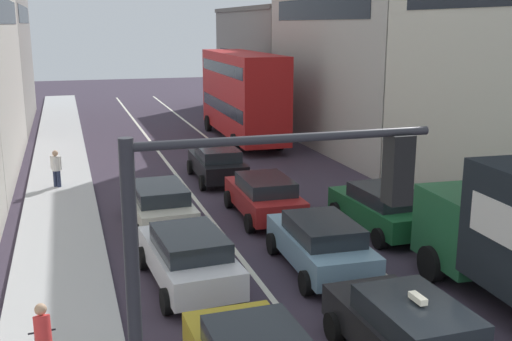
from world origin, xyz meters
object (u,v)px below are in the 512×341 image
at_px(hatchback_centre_lane_third, 264,196).
at_px(sedan_right_lane_behind_truck, 383,208).
at_px(sedan_left_lane_third, 159,204).
at_px(coupe_centre_lane_fourth, 217,163).
at_px(taxi_centre_lane_front, 411,333).
at_px(bus_mid_queue_primary, 242,92).
at_px(wagon_left_lane_second, 189,256).
at_px(sedan_centre_lane_second, 321,243).
at_px(pedestrian_near_kerb, 56,167).
at_px(traffic_light_pole, 244,277).

height_order(hatchback_centre_lane_third, sedan_right_lane_behind_truck, same).
height_order(sedan_left_lane_third, coupe_centre_lane_fourth, same).
distance_m(taxi_centre_lane_front, bus_mid_queue_primary, 24.87).
xyz_separation_m(hatchback_centre_lane_third, bus_mid_queue_primary, (3.33, 14.35, 2.03)).
bearing_deg(bus_mid_queue_primary, wagon_left_lane_second, 161.36).
relative_size(sedan_centre_lane_second, pedestrian_near_kerb, 2.63).
height_order(coupe_centre_lane_fourth, sedan_right_lane_behind_truck, same).
bearing_deg(sedan_left_lane_third, pedestrian_near_kerb, 27.04).
xyz_separation_m(wagon_left_lane_second, sedan_right_lane_behind_truck, (6.89, 2.38, 0.00)).
height_order(sedan_centre_lane_second, pedestrian_near_kerb, pedestrian_near_kerb).
distance_m(sedan_centre_lane_second, coupe_centre_lane_fourth, 10.56).
bearing_deg(hatchback_centre_lane_third, sedan_centre_lane_second, -178.68).
bearing_deg(traffic_light_pole, hatchback_centre_lane_third, 70.99).
bearing_deg(sedan_left_lane_third, bus_mid_queue_primary, -27.82).
bearing_deg(wagon_left_lane_second, pedestrian_near_kerb, 13.22).
relative_size(sedan_left_lane_third, pedestrian_near_kerb, 2.62).
bearing_deg(coupe_centre_lane_fourth, bus_mid_queue_primary, -21.12).
bearing_deg(sedan_left_lane_third, hatchback_centre_lane_third, -92.69).
xyz_separation_m(sedan_right_lane_behind_truck, pedestrian_near_kerb, (-10.19, 8.55, 0.15)).
bearing_deg(taxi_centre_lane_front, bus_mid_queue_primary, -9.09).
relative_size(coupe_centre_lane_fourth, bus_mid_queue_primary, 0.41).
distance_m(bus_mid_queue_primary, pedestrian_near_kerb, 13.35).
bearing_deg(hatchback_centre_lane_third, pedestrian_near_kerb, 50.21).
bearing_deg(sedan_right_lane_behind_truck, wagon_left_lane_second, 107.30).
relative_size(sedan_right_lane_behind_truck, bus_mid_queue_primary, 0.41).
relative_size(traffic_light_pole, hatchback_centre_lane_third, 1.27).
xyz_separation_m(sedan_centre_lane_second, sedan_right_lane_behind_truck, (3.24, 2.46, 0.00)).
xyz_separation_m(taxi_centre_lane_front, sedan_right_lane_behind_truck, (3.57, 7.66, -0.00)).
bearing_deg(sedan_right_lane_behind_truck, sedan_left_lane_third, 67.84).
bearing_deg(coupe_centre_lane_fourth, traffic_light_pole, 168.79).
height_order(hatchback_centre_lane_third, pedestrian_near_kerb, pedestrian_near_kerb).
height_order(wagon_left_lane_second, hatchback_centre_lane_third, same).
relative_size(taxi_centre_lane_front, sedan_left_lane_third, 0.99).
height_order(traffic_light_pole, hatchback_centre_lane_third, traffic_light_pole).
distance_m(traffic_light_pole, wagon_left_lane_second, 9.03).
xyz_separation_m(hatchback_centre_lane_third, sedan_right_lane_behind_truck, (3.25, -2.50, 0.00)).
relative_size(sedan_right_lane_behind_truck, pedestrian_near_kerb, 2.62).
bearing_deg(wagon_left_lane_second, sedan_centre_lane_second, -94.89).
bearing_deg(sedan_left_lane_third, traffic_light_pole, 174.24).
bearing_deg(pedestrian_near_kerb, taxi_centre_lane_front, 62.08).
relative_size(wagon_left_lane_second, sedan_right_lane_behind_truck, 1.01).
xyz_separation_m(taxi_centre_lane_front, hatchback_centre_lane_third, (0.32, 10.16, -0.00)).
bearing_deg(sedan_right_lane_behind_truck, traffic_light_pole, 142.32).
relative_size(traffic_light_pole, coupe_centre_lane_fourth, 1.27).
distance_m(sedan_left_lane_third, sedan_right_lane_behind_truck, 7.36).
bearing_deg(bus_mid_queue_primary, hatchback_centre_lane_third, 168.21).
relative_size(hatchback_centre_lane_third, sedan_right_lane_behind_truck, 1.00).
bearing_deg(sedan_centre_lane_second, coupe_centre_lane_fourth, 3.90).
xyz_separation_m(traffic_light_pole, sedan_right_lane_behind_truck, (7.84, 10.84, -3.02)).
xyz_separation_m(sedan_centre_lane_second, wagon_left_lane_second, (-3.65, 0.08, 0.00)).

